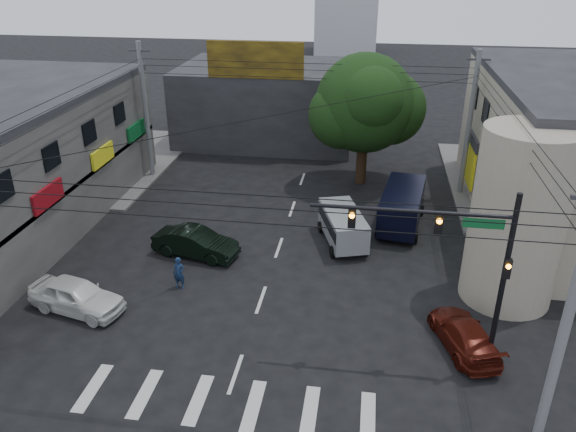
% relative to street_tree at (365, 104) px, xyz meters
% --- Properties ---
extents(ground, '(160.00, 160.00, 0.00)m').
position_rel_street_tree_xyz_m(ground, '(-4.00, -17.00, -5.47)').
color(ground, black).
rests_on(ground, ground).
extents(sidewalk_far_left, '(16.00, 16.00, 0.15)m').
position_rel_street_tree_xyz_m(sidewalk_far_left, '(-22.00, 1.00, -5.40)').
color(sidewalk_far_left, '#514F4C').
rests_on(sidewalk_far_left, ground).
extents(sidewalk_far_right, '(16.00, 16.00, 0.15)m').
position_rel_street_tree_xyz_m(sidewalk_far_right, '(14.00, 1.00, -5.40)').
color(sidewalk_far_right, '#514F4C').
rests_on(sidewalk_far_right, ground).
extents(corner_column, '(4.00, 4.00, 8.00)m').
position_rel_street_tree_xyz_m(corner_column, '(7.00, -13.00, -1.47)').
color(corner_column, gray).
rests_on(corner_column, ground).
extents(building_far, '(14.00, 10.00, 6.00)m').
position_rel_street_tree_xyz_m(building_far, '(-8.00, 9.00, -2.47)').
color(building_far, '#232326').
rests_on(building_far, ground).
extents(billboard, '(7.00, 0.30, 2.60)m').
position_rel_street_tree_xyz_m(billboard, '(-8.00, 4.10, 1.83)').
color(billboard, olive).
rests_on(billboard, building_far).
extents(street_tree, '(6.40, 6.40, 8.70)m').
position_rel_street_tree_xyz_m(street_tree, '(0.00, 0.00, 0.00)').
color(street_tree, black).
rests_on(street_tree, ground).
extents(traffic_gantry, '(7.10, 0.35, 7.20)m').
position_rel_street_tree_xyz_m(traffic_gantry, '(3.82, -18.00, -0.64)').
color(traffic_gantry, black).
rests_on(traffic_gantry, ground).
extents(utility_pole_near_right, '(0.32, 0.32, 9.20)m').
position_rel_street_tree_xyz_m(utility_pole_near_right, '(6.50, -21.50, -0.87)').
color(utility_pole_near_right, '#59595B').
rests_on(utility_pole_near_right, ground).
extents(utility_pole_far_left, '(0.32, 0.32, 9.20)m').
position_rel_street_tree_xyz_m(utility_pole_far_left, '(-14.50, -1.00, -0.87)').
color(utility_pole_far_left, '#59595B').
rests_on(utility_pole_far_left, ground).
extents(utility_pole_far_right, '(0.32, 0.32, 9.20)m').
position_rel_street_tree_xyz_m(utility_pole_far_right, '(6.50, -1.00, -0.87)').
color(utility_pole_far_right, '#59595B').
rests_on(utility_pole_far_right, ground).
extents(dark_sedan, '(3.36, 5.10, 1.47)m').
position_rel_street_tree_xyz_m(dark_sedan, '(-8.14, -11.44, -4.74)').
color(dark_sedan, black).
rests_on(dark_sedan, ground).
extents(white_compact, '(3.75, 5.19, 1.50)m').
position_rel_street_tree_xyz_m(white_compact, '(-11.86, -16.98, -4.73)').
color(white_compact, silver).
rests_on(white_compact, ground).
extents(maroon_sedan, '(4.12, 5.20, 1.23)m').
position_rel_street_tree_xyz_m(maroon_sedan, '(4.67, -17.08, -4.86)').
color(maroon_sedan, '#48120A').
rests_on(maroon_sedan, ground).
extents(silver_minivan, '(5.29, 4.26, 1.83)m').
position_rel_street_tree_xyz_m(silver_minivan, '(-0.67, -8.94, -4.56)').
color(silver_minivan, '#A4A8AC').
rests_on(silver_minivan, ground).
extents(navy_van, '(6.12, 3.71, 2.20)m').
position_rel_street_tree_xyz_m(navy_van, '(2.52, -6.29, -4.37)').
color(navy_van, black).
rests_on(navy_van, ground).
extents(traffic_officer, '(0.63, 0.46, 1.59)m').
position_rel_street_tree_xyz_m(traffic_officer, '(-7.98, -14.54, -4.68)').
color(traffic_officer, '#142646').
rests_on(traffic_officer, ground).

